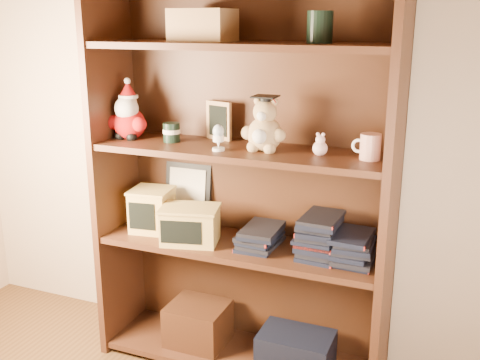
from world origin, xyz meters
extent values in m
cube|color=#C5AD8E|center=(0.00, 1.50, 1.25)|extent=(3.00, 0.04, 2.50)
cube|color=#412212|center=(-0.60, 1.30, 0.80)|extent=(0.03, 0.35, 1.60)
cube|color=#412212|center=(0.57, 1.30, 0.80)|extent=(0.03, 0.35, 1.60)
cube|color=#3D1F10|center=(-0.01, 1.47, 0.80)|extent=(1.20, 0.02, 1.60)
cube|color=#412212|center=(-0.01, 1.30, 0.04)|extent=(1.14, 0.33, 0.02)
cube|color=#412212|center=(-0.01, 1.30, 1.34)|extent=(1.14, 0.33, 0.02)
cube|color=#3D1F10|center=(-0.21, 1.30, 0.14)|extent=(0.25, 0.22, 0.18)
cube|color=black|center=(0.24, 1.30, 0.12)|extent=(0.30, 0.20, 0.14)
cube|color=#9E7547|center=(-0.16, 1.30, 1.41)|extent=(0.22, 0.18, 0.12)
cylinder|color=black|center=(0.29, 1.30, 1.41)|extent=(0.09, 0.09, 0.11)
cube|color=#412212|center=(-0.01, 1.30, 0.54)|extent=(1.14, 0.33, 0.02)
cube|color=#412212|center=(-0.01, 1.30, 0.94)|extent=(1.14, 0.33, 0.02)
sphere|color=#A50F0F|center=(-0.51, 1.30, 1.01)|extent=(0.13, 0.13, 0.13)
sphere|color=#A50F0F|center=(-0.58, 1.28, 1.02)|extent=(0.06, 0.06, 0.06)
sphere|color=#A50F0F|center=(-0.45, 1.28, 1.02)|extent=(0.06, 0.06, 0.06)
sphere|color=black|center=(-0.54, 1.27, 0.96)|extent=(0.04, 0.04, 0.04)
sphere|color=black|center=(-0.49, 1.27, 0.96)|extent=(0.04, 0.04, 0.04)
sphere|color=white|center=(-0.51, 1.29, 1.08)|extent=(0.10, 0.10, 0.10)
sphere|color=#D8B293|center=(-0.51, 1.30, 1.10)|extent=(0.07, 0.07, 0.07)
cone|color=#A50F0F|center=(-0.51, 1.30, 1.15)|extent=(0.08, 0.08, 0.07)
sphere|color=white|center=(-0.51, 1.30, 1.19)|extent=(0.03, 0.03, 0.03)
cylinder|color=white|center=(-0.51, 1.30, 1.12)|extent=(0.08, 0.08, 0.01)
cylinder|color=black|center=(-0.32, 1.30, 0.99)|extent=(0.07, 0.07, 0.08)
cylinder|color=beige|center=(-0.32, 1.30, 0.99)|extent=(0.07, 0.07, 0.02)
cube|color=#9E7547|center=(-0.16, 1.42, 1.03)|extent=(0.12, 0.05, 0.16)
cube|color=black|center=(-0.16, 1.41, 1.03)|extent=(0.09, 0.03, 0.12)
cube|color=#9E7547|center=(-0.16, 1.45, 0.96)|extent=(0.07, 0.07, 0.01)
cylinder|color=white|center=(-0.07, 1.23, 0.96)|extent=(0.05, 0.05, 0.01)
cone|color=white|center=(-0.07, 1.23, 0.98)|extent=(0.02, 0.02, 0.03)
cylinder|color=white|center=(-0.07, 1.23, 1.00)|extent=(0.04, 0.04, 0.02)
ellipsoid|color=silver|center=(-0.07, 1.23, 1.02)|extent=(0.04, 0.04, 0.05)
sphere|color=tan|center=(0.09, 1.30, 1.01)|extent=(0.13, 0.13, 0.13)
sphere|color=white|center=(0.09, 1.25, 1.01)|extent=(0.06, 0.06, 0.06)
sphere|color=tan|center=(0.03, 1.29, 1.02)|extent=(0.05, 0.05, 0.05)
sphere|color=tan|center=(0.15, 1.29, 1.02)|extent=(0.05, 0.05, 0.05)
sphere|color=tan|center=(0.05, 1.27, 0.97)|extent=(0.05, 0.05, 0.05)
sphere|color=tan|center=(0.12, 1.27, 0.97)|extent=(0.05, 0.05, 0.05)
sphere|color=tan|center=(0.09, 1.30, 1.10)|extent=(0.09, 0.09, 0.09)
sphere|color=white|center=(0.09, 1.27, 1.09)|extent=(0.04, 0.04, 0.04)
sphere|color=tan|center=(0.05, 1.31, 1.13)|extent=(0.03, 0.03, 0.03)
sphere|color=tan|center=(0.12, 1.31, 1.13)|extent=(0.03, 0.03, 0.03)
cylinder|color=black|center=(0.09, 1.30, 1.14)|extent=(0.04, 0.04, 0.02)
cube|color=black|center=(0.09, 1.30, 1.15)|extent=(0.09, 0.09, 0.01)
cylinder|color=#A50F0F|center=(0.13, 1.29, 1.14)|extent=(0.00, 0.04, 0.03)
sphere|color=beige|center=(0.30, 1.30, 0.97)|extent=(0.06, 0.06, 0.06)
sphere|color=beige|center=(0.30, 1.30, 1.01)|extent=(0.04, 0.04, 0.04)
sphere|color=beige|center=(0.29, 1.30, 1.03)|extent=(0.01, 0.01, 0.01)
sphere|color=beige|center=(0.31, 1.30, 1.03)|extent=(0.01, 0.01, 0.01)
cylinder|color=silver|center=(0.49, 1.30, 1.00)|extent=(0.07, 0.07, 0.09)
torus|color=white|center=(0.44, 1.30, 1.00)|extent=(0.05, 0.01, 0.05)
cube|color=black|center=(-0.32, 1.45, 0.69)|extent=(0.22, 0.05, 0.27)
cube|color=beige|center=(-0.32, 1.43, 0.69)|extent=(0.17, 0.04, 0.23)
cube|color=tan|center=(-0.42, 1.30, 0.64)|extent=(0.18, 0.18, 0.18)
cube|color=black|center=(-0.42, 1.22, 0.64)|extent=(0.12, 0.02, 0.12)
cube|color=tan|center=(-0.42, 1.30, 0.73)|extent=(0.19, 0.19, 0.01)
cube|color=tan|center=(-0.21, 1.24, 0.62)|extent=(0.25, 0.20, 0.14)
cube|color=black|center=(-0.21, 1.16, 0.62)|extent=(0.16, 0.04, 0.09)
cube|color=tan|center=(-0.21, 1.24, 0.70)|extent=(0.27, 0.22, 0.01)
cube|color=black|center=(0.07, 1.30, 0.56)|extent=(0.14, 0.20, 0.02)
cube|color=black|center=(0.07, 1.30, 0.57)|extent=(0.14, 0.20, 0.02)
cube|color=black|center=(0.07, 1.30, 0.59)|extent=(0.14, 0.20, 0.02)
cube|color=black|center=(0.07, 1.30, 0.61)|extent=(0.14, 0.20, 0.02)
cube|color=black|center=(0.07, 1.30, 0.62)|extent=(0.14, 0.20, 0.02)
cube|color=black|center=(0.07, 1.30, 0.64)|extent=(0.14, 0.20, 0.02)
cube|color=black|center=(0.31, 1.30, 0.56)|extent=(0.14, 0.20, 0.02)
cube|color=black|center=(0.31, 1.30, 0.57)|extent=(0.14, 0.20, 0.02)
cube|color=black|center=(0.31, 1.30, 0.59)|extent=(0.14, 0.20, 0.02)
cube|color=black|center=(0.31, 1.30, 0.61)|extent=(0.14, 0.20, 0.02)
cube|color=black|center=(0.31, 1.30, 0.62)|extent=(0.14, 0.20, 0.02)
cube|color=black|center=(0.31, 1.30, 0.64)|extent=(0.14, 0.20, 0.02)
cube|color=black|center=(0.31, 1.30, 0.65)|extent=(0.14, 0.20, 0.02)
cube|color=black|center=(0.31, 1.30, 0.67)|extent=(0.14, 0.20, 0.02)
cube|color=black|center=(0.31, 1.30, 0.69)|extent=(0.14, 0.20, 0.02)
cube|color=black|center=(0.31, 1.30, 0.70)|extent=(0.14, 0.20, 0.02)
cube|color=black|center=(0.45, 1.30, 0.56)|extent=(0.14, 0.20, 0.02)
cube|color=black|center=(0.45, 1.30, 0.57)|extent=(0.14, 0.20, 0.02)
cube|color=black|center=(0.45, 1.30, 0.59)|extent=(0.14, 0.20, 0.02)
cube|color=black|center=(0.45, 1.30, 0.61)|extent=(0.14, 0.20, 0.02)
cube|color=black|center=(0.45, 1.30, 0.62)|extent=(0.14, 0.20, 0.02)
cube|color=black|center=(0.45, 1.30, 0.64)|extent=(0.14, 0.20, 0.02)
cube|color=black|center=(0.45, 1.30, 0.65)|extent=(0.14, 0.20, 0.02)
camera|label=1|loc=(0.79, -0.67, 1.43)|focal=42.00mm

